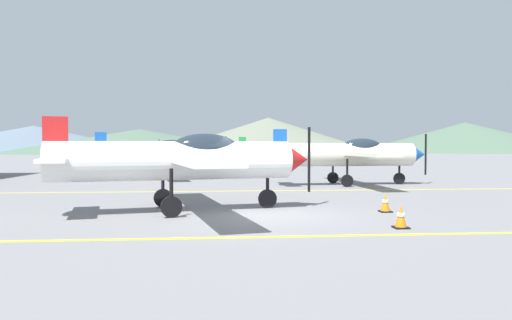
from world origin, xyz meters
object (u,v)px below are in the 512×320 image
Objects in this scene: airplane_near at (184,159)px; airplane_back at (204,150)px; traffic_cone_side at (401,217)px; airplane_mid at (350,154)px; airplane_far at (161,152)px; traffic_cone_front at (385,203)px.

airplane_near and airplane_back have the same top height.
airplane_near is 16.36× the size of traffic_cone_side.
airplane_mid is 1.00× the size of airplane_far.
airplane_back is (-8.07, 21.23, 0.00)m from airplane_mid.
airplane_mid is 12.36m from airplane_far.
airplane_mid is 16.37× the size of traffic_cone_front.
airplane_back is at bearing 90.15° from airplane_near.
airplane_far is at bearing 147.64° from airplane_mid.
airplane_back reaches higher than traffic_cone_side.
airplane_near is at bearing 147.52° from traffic_cone_side.
airplane_near is 6.38m from traffic_cone_front.
airplane_back is at bearing 101.36° from traffic_cone_front.
airplane_mid and airplane_far have the same top height.
airplane_mid is 22.71m from airplane_back.
airplane_back is (-0.08, 30.52, 0.00)m from airplane_near.
traffic_cone_side is at bearing -67.63° from airplane_far.
airplane_mid reaches higher than traffic_cone_front.
traffic_cone_side is (-0.65, -2.81, 0.00)m from traffic_cone_front.
traffic_cone_front is at bearing -78.64° from airplane_back.
airplane_near reaches higher than traffic_cone_side.
airplane_far is 1.00× the size of airplane_back.
airplane_near is at bearing 173.32° from traffic_cone_front.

